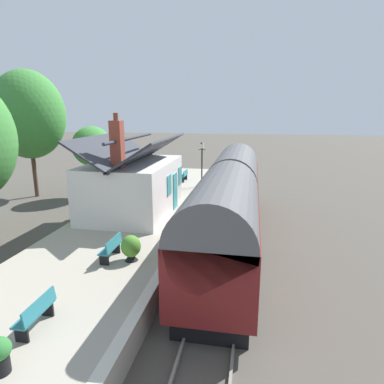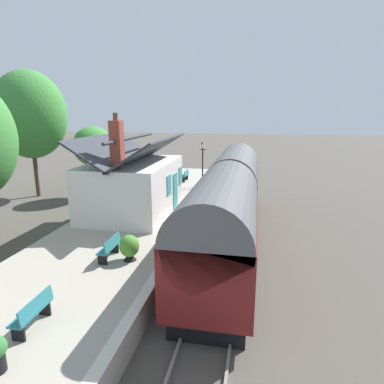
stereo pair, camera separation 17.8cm
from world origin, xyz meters
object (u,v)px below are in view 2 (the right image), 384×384
object	(u,v)px
lamp_post_platform	(203,155)
planter_under_sign	(129,247)
bench_platform_end	(185,175)
tree_far_right	(30,115)
station_building	(133,185)
tree_distant	(93,146)
bench_near_building	(110,247)
bench_mid_platform	(33,312)
planter_bench_left	(211,175)
planter_corner_building	(195,194)
bench_by_lamp	(177,184)
train	(229,201)

from	to	relation	value
lamp_post_platform	planter_under_sign	bearing A→B (deg)	177.02
bench_platform_end	tree_far_right	bearing A→B (deg)	107.60
tree_far_right	station_building	bearing A→B (deg)	-118.38
planter_under_sign	tree_distant	xyz separation A→B (m)	(12.23, 7.55, 2.46)
bench_platform_end	tree_far_right	xyz separation A→B (m)	(-3.52, 11.09, 4.85)
tree_distant	planter_under_sign	bearing A→B (deg)	-148.30
bench_near_building	planter_under_sign	xyz separation A→B (m)	(0.01, -0.80, 0.05)
bench_mid_platform	lamp_post_platform	size ratio (longest dim) A/B	0.42
planter_bench_left	planter_corner_building	bearing A→B (deg)	179.46
bench_near_building	lamp_post_platform	world-z (taller)	lamp_post_platform
bench_platform_end	tree_far_right	world-z (taller)	tree_far_right
bench_by_lamp	tree_distant	size ratio (longest dim) A/B	0.26
bench_platform_end	lamp_post_platform	xyz separation A→B (m)	(-1.61, -1.71, 1.91)
planter_corner_building	tree_distant	size ratio (longest dim) A/B	0.14
planter_under_sign	lamp_post_platform	bearing A→B (deg)	-2.98
bench_by_lamp	lamp_post_platform	bearing A→B (deg)	-40.64
planter_under_sign	tree_far_right	size ratio (longest dim) A/B	0.11
bench_near_building	tree_far_right	world-z (taller)	tree_far_right
bench_near_building	tree_far_right	distance (m)	16.80
bench_platform_end	bench_mid_platform	bearing A→B (deg)	-179.92
planter_corner_building	bench_mid_platform	bearing A→B (deg)	172.78
bench_mid_platform	tree_far_right	xyz separation A→B (m)	(15.84, 11.12, 4.85)
train	tree_far_right	size ratio (longest dim) A/B	1.71
train	bench_near_building	size ratio (longest dim) A/B	11.54
planter_bench_left	lamp_post_platform	bearing A→B (deg)	177.16
station_building	tree_distant	bearing A→B (deg)	41.41
bench_platform_end	tree_distant	xyz separation A→B (m)	(-2.73, 6.54, 2.51)
bench_mid_platform	lamp_post_platform	world-z (taller)	lamp_post_platform
planter_under_sign	lamp_post_platform	xyz separation A→B (m)	(13.35, -0.70, 1.86)
train	planter_bench_left	world-z (taller)	train
tree_distant	bench_by_lamp	bearing A→B (deg)	-95.75
planter_under_sign	planter_corner_building	bearing A→B (deg)	-4.73
train	bench_platform_end	distance (m)	11.26
bench_platform_end	planter_bench_left	xyz separation A→B (m)	(1.86, -1.88, -0.22)
tree_distant	station_building	bearing A→B (deg)	-138.59
lamp_post_platform	tree_distant	bearing A→B (deg)	97.74
train	station_building	size ratio (longest dim) A/B	2.36
planter_corner_building	bench_by_lamp	bearing A→B (deg)	41.27
planter_bench_left	lamp_post_platform	xyz separation A→B (m)	(-3.47, 0.17, 2.12)
bench_by_lamp	planter_bench_left	size ratio (longest dim) A/B	1.82
lamp_post_platform	tree_distant	xyz separation A→B (m)	(-1.12, 8.25, 0.61)
lamp_post_platform	tree_distant	world-z (taller)	tree_distant
planter_under_sign	tree_distant	size ratio (longest dim) A/B	0.19
station_building	planter_bench_left	bearing A→B (deg)	-15.32
lamp_post_platform	tree_distant	size ratio (longest dim) A/B	0.62
bench_by_lamp	planter_corner_building	size ratio (longest dim) A/B	1.82
planter_bench_left	planter_under_sign	xyz separation A→B (m)	(-16.82, 0.87, 0.27)
train	bench_platform_end	xyz separation A→B (m)	(10.31, 4.45, -0.82)
planter_corner_building	lamp_post_platform	distance (m)	4.23
planter_under_sign	bench_near_building	bearing A→B (deg)	91.03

